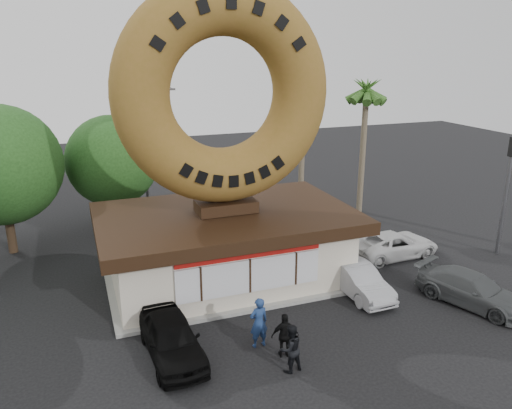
{
  "coord_description": "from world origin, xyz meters",
  "views": [
    {
      "loc": [
        -6.08,
        -14.01,
        10.2
      ],
      "look_at": [
        0.66,
        4.0,
        4.14
      ],
      "focal_mm": 35.0,
      "sensor_mm": 36.0,
      "label": 1
    }
  ],
  "objects": [
    {
      "name": "donut_shop",
      "position": [
        0.0,
        5.98,
        1.77
      ],
      "size": [
        11.2,
        7.2,
        3.8
      ],
      "color": "silver",
      "rests_on": "ground"
    },
    {
      "name": "tree_west",
      "position": [
        -9.5,
        13.0,
        4.64
      ],
      "size": [
        6.0,
        6.0,
        7.65
      ],
      "color": "#473321",
      "rests_on": "ground"
    },
    {
      "name": "traffic_signal",
      "position": [
        14.0,
        3.99,
        3.87
      ],
      "size": [
        0.3,
        0.38,
        6.07
      ],
      "color": "#59595E",
      "rests_on": "ground"
    },
    {
      "name": "tree_mid",
      "position": [
        -4.0,
        15.0,
        4.02
      ],
      "size": [
        5.2,
        5.2,
        6.63
      ],
      "color": "#473321",
      "rests_on": "ground"
    },
    {
      "name": "ground",
      "position": [
        0.0,
        0.0,
        0.0
      ],
      "size": [
        90.0,
        90.0,
        0.0
      ],
      "primitive_type": "plane",
      "color": "black",
      "rests_on": "ground"
    },
    {
      "name": "person_left",
      "position": [
        -0.55,
        0.48,
        0.95
      ],
      "size": [
        0.73,
        0.51,
        1.89
      ],
      "primitive_type": "imported",
      "rotation": [
        0.0,
        0.0,
        3.23
      ],
      "color": "navy",
      "rests_on": "ground"
    },
    {
      "name": "person_right",
      "position": [
        0.07,
        -0.41,
        0.81
      ],
      "size": [
        1.01,
        0.6,
        1.62
      ],
      "primitive_type": "imported",
      "rotation": [
        0.0,
        0.0,
        2.92
      ],
      "color": "black",
      "rests_on": "ground"
    },
    {
      "name": "palm_far",
      "position": [
        11.0,
        12.5,
        7.48
      ],
      "size": [
        2.6,
        2.6,
        8.75
      ],
      "color": "#726651",
      "rests_on": "ground"
    },
    {
      "name": "car_black",
      "position": [
        -3.57,
        0.93,
        0.72
      ],
      "size": [
        1.91,
        4.31,
        1.44
      ],
      "primitive_type": "imported",
      "rotation": [
        0.0,
        0.0,
        0.05
      ],
      "color": "black",
      "rests_on": "ground"
    },
    {
      "name": "palm_near",
      "position": [
        7.5,
        14.0,
        8.41
      ],
      "size": [
        2.6,
        2.6,
        9.75
      ],
      "color": "#726651",
      "rests_on": "ground"
    },
    {
      "name": "person_center",
      "position": [
        -0.1,
        -1.22,
        0.84
      ],
      "size": [
        0.91,
        0.77,
        1.68
      ],
      "primitive_type": "imported",
      "rotation": [
        0.0,
        0.0,
        3.32
      ],
      "color": "black",
      "rests_on": "ground"
    },
    {
      "name": "street_lamp",
      "position": [
        -1.86,
        16.0,
        4.48
      ],
      "size": [
        2.11,
        0.2,
        8.0
      ],
      "color": "#59595E",
      "rests_on": "ground"
    },
    {
      "name": "car_silver",
      "position": [
        4.86,
        2.69,
        0.65
      ],
      "size": [
        1.48,
        4.0,
        1.31
      ],
      "primitive_type": "imported",
      "rotation": [
        0.0,
        0.0,
        0.02
      ],
      "color": "#A1A1A6",
      "rests_on": "ground"
    },
    {
      "name": "giant_donut",
      "position": [
        0.0,
        6.0,
        8.39
      ],
      "size": [
        9.17,
        2.34,
        9.17
      ],
      "primitive_type": "torus",
      "rotation": [
        1.57,
        0.0,
        0.0
      ],
      "color": "brown",
      "rests_on": "donut_shop"
    },
    {
      "name": "car_grey",
      "position": [
        8.79,
        0.27,
        0.66
      ],
      "size": [
        3.38,
        4.93,
        1.33
      ],
      "primitive_type": "imported",
      "rotation": [
        0.0,
        0.0,
        0.37
      ],
      "color": "#4E5152",
      "rests_on": "ground"
    },
    {
      "name": "car_white",
      "position": [
        8.78,
        5.58,
        0.64
      ],
      "size": [
        4.66,
        2.28,
        1.28
      ],
      "primitive_type": "imported",
      "rotation": [
        0.0,
        0.0,
        1.61
      ],
      "color": "silver",
      "rests_on": "ground"
    }
  ]
}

